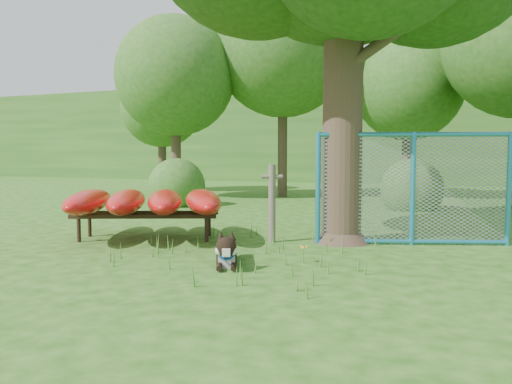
% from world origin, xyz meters
% --- Properties ---
extents(ground, '(80.00, 80.00, 0.00)m').
position_xyz_m(ground, '(0.00, 0.00, 0.00)').
color(ground, '#205010').
rests_on(ground, ground).
extents(wooden_post, '(0.38, 0.23, 1.42)m').
position_xyz_m(wooden_post, '(0.07, 2.32, 0.75)').
color(wooden_post, brown).
rests_on(wooden_post, ground).
extents(kayak_rack, '(3.86, 3.48, 0.93)m').
position_xyz_m(kayak_rack, '(-2.26, 1.76, 0.71)').
color(kayak_rack, black).
rests_on(kayak_rack, ground).
extents(husky_dog, '(0.68, 1.18, 0.55)m').
position_xyz_m(husky_dog, '(0.12, 0.26, 0.19)').
color(husky_dog, black).
rests_on(husky_dog, ground).
extents(fence_section, '(3.26, 1.20, 3.33)m').
position_xyz_m(fence_section, '(2.46, 2.98, 1.00)').
color(fence_section, teal).
rests_on(fence_section, ground).
extents(wildflower_clump, '(0.12, 0.13, 0.26)m').
position_xyz_m(wildflower_clump, '(1.10, 0.83, 0.21)').
color(wildflower_clump, '#478029').
rests_on(wildflower_clump, ground).
extents(bg_tree_a, '(4.40, 4.40, 6.70)m').
position_xyz_m(bg_tree_a, '(-6.50, 10.00, 4.48)').
color(bg_tree_a, '#3D2C21').
rests_on(bg_tree_a, ground).
extents(bg_tree_b, '(5.20, 5.20, 8.22)m').
position_xyz_m(bg_tree_b, '(-3.00, 12.00, 5.61)').
color(bg_tree_b, '#3D2C21').
rests_on(bg_tree_b, ground).
extents(bg_tree_c, '(4.00, 4.00, 6.12)m').
position_xyz_m(bg_tree_c, '(1.50, 13.00, 4.11)').
color(bg_tree_c, '#3D2C21').
rests_on(bg_tree_c, ground).
extents(bg_tree_f, '(3.60, 3.60, 5.55)m').
position_xyz_m(bg_tree_f, '(-9.00, 13.00, 3.73)').
color(bg_tree_f, '#3D2C21').
rests_on(bg_tree_f, ground).
extents(shrub_left, '(1.80, 1.80, 1.80)m').
position_xyz_m(shrub_left, '(-5.00, 7.50, 0.00)').
color(shrub_left, '#2B5A1D').
rests_on(shrub_left, ground).
extents(shrub_mid, '(1.80, 1.80, 1.80)m').
position_xyz_m(shrub_mid, '(2.00, 9.00, 0.00)').
color(shrub_mid, '#2B5A1D').
rests_on(shrub_mid, ground).
extents(wooded_hillside, '(80.00, 12.00, 6.00)m').
position_xyz_m(wooded_hillside, '(0.00, 28.00, 3.00)').
color(wooded_hillside, '#2B5A1D').
rests_on(wooded_hillside, ground).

